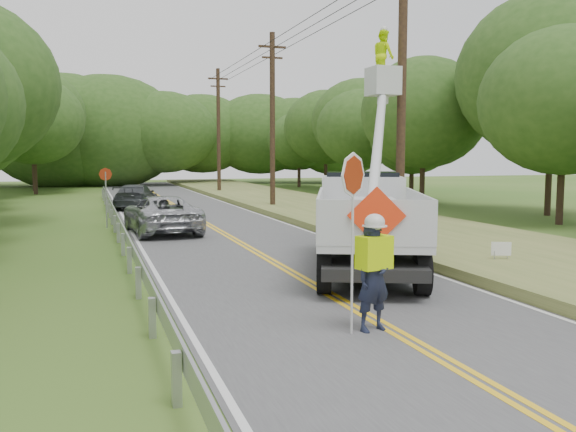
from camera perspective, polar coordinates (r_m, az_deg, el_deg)
name	(u,v)px	position (r m, az deg, el deg)	size (l,w,h in m)	color
ground	(394,332)	(11.10, 9.92, -10.70)	(140.00, 140.00, 0.00)	#2D5817
road	(225,234)	(24.11, -5.96, -1.72)	(7.20, 96.00, 0.03)	#49494B
guardrail	(118,222)	(24.43, -15.68, -0.52)	(0.18, 48.00, 0.77)	#A0A1A8
utility_poles	(316,108)	(28.32, 2.67, 10.07)	(1.60, 43.30, 10.00)	black
tall_grass_verge	(386,224)	(26.51, 9.20, -0.78)	(7.00, 96.00, 0.30)	#5D6E33
treeline_right	(435,114)	(39.79, 13.64, 9.34)	(11.82, 53.00, 11.48)	#332319
treeline_horizon	(124,132)	(65.73, -15.12, 7.61)	(55.87, 13.33, 11.75)	#284B18
flagger	(373,268)	(10.81, 8.03, -4.89)	(1.17, 0.62, 3.16)	#191E33
bucket_truck	(366,207)	(17.60, 7.35, 0.83)	(5.30, 8.09, 7.27)	black
suv_silver	(162,214)	(24.90, -11.79, 0.18)	(2.48, 5.38, 1.50)	#ACAEB4
suv_darkgrey	(136,196)	(36.70, -14.12, 1.81)	(1.98, 4.88, 1.42)	#393E42
stop_sign_permanent	(106,188)	(27.08, -16.75, 2.53)	(0.55, 0.10, 2.59)	#A0A1A8
yard_sign	(501,250)	(17.54, 19.40, -3.02)	(0.50, 0.24, 0.77)	white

